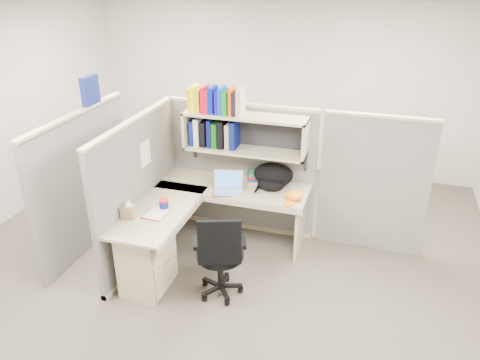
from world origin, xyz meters
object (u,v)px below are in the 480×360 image
(backpack, at_px, (272,177))
(snack_canister, at_px, (164,204))
(desk, at_px, (172,240))
(laptop, at_px, (227,183))
(task_chair, at_px, (220,267))

(backpack, distance_m, snack_canister, 1.27)
(desk, height_order, laptop, laptop)
(desk, distance_m, snack_canister, 0.39)
(backpack, bearing_deg, snack_canister, -124.00)
(desk, distance_m, laptop, 0.88)
(snack_canister, height_order, task_chair, task_chair)
(desk, relative_size, backpack, 3.79)
(laptop, distance_m, backpack, 0.53)
(snack_canister, bearing_deg, backpack, 40.06)
(laptop, height_order, backpack, backpack)
(desk, relative_size, task_chair, 1.78)
(desk, height_order, backpack, backpack)
(laptop, relative_size, snack_canister, 3.28)
(laptop, relative_size, task_chair, 0.33)
(desk, relative_size, laptop, 5.35)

